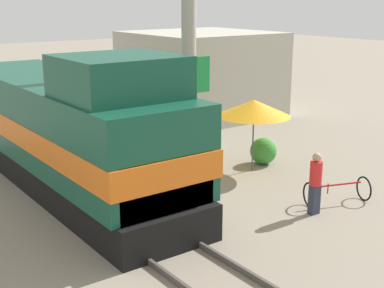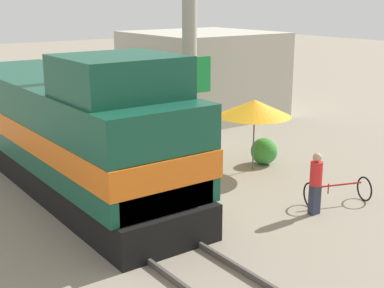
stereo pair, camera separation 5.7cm
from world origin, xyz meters
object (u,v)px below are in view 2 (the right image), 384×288
Objects in this scene: bicycle at (338,192)px; vendor_umbrella at (255,108)px; billboard_sign at (191,82)px; locomotive at (70,131)px; person_bystander at (316,181)px.

vendor_umbrella is at bearing -163.07° from bicycle.
billboard_sign is 1.82× the size of bicycle.
locomotive is 6.18× the size of bicycle.
person_bystander is 1.26m from bicycle.
bicycle is at bearing -45.87° from locomotive.
vendor_umbrella is at bearing -88.06° from billboard_sign.
billboard_sign is at bearing 91.94° from vendor_umbrella.
locomotive is at bearing -165.17° from billboard_sign.
person_bystander is at bearing -65.03° from bicycle.
vendor_umbrella is 4.21m from bicycle.
vendor_umbrella is (5.79, -2.03, 0.36)m from locomotive.
billboard_sign is 2.04× the size of person_bystander.
billboard_sign reaches higher than vendor_umbrella.
locomotive reaches higher than billboard_sign.
locomotive reaches higher than bicycle.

